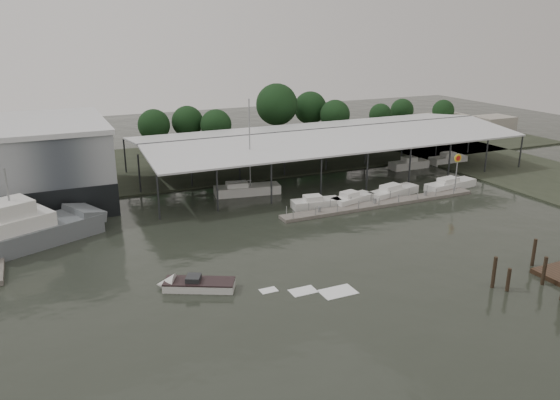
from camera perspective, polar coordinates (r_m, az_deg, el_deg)
name	(u,v)px	position (r m, az deg, el deg)	size (l,w,h in m)	color
ground	(315,253)	(55.59, 3.63, -5.52)	(200.00, 200.00, 0.00)	#242821
land_strip_far	(197,162)	(92.83, -8.70, 3.94)	(140.00, 30.00, 0.30)	#32382A
land_strip_east	(548,178)	(91.15, 26.21, 2.04)	(20.00, 60.00, 0.30)	#32382A
storage_warehouse	(6,165)	(76.71, -26.72, 3.31)	(24.50, 20.50, 10.50)	gray
covered_boat_shed	(327,133)	(85.29, 4.93, 7.01)	(58.24, 24.00, 6.96)	silver
floating_dock	(381,204)	(70.97, 10.53, -0.39)	(28.00, 2.00, 1.40)	slate
shell_fuel_sign	(457,166)	(77.32, 18.02, 3.41)	(1.10, 0.18, 5.55)	gray
distant_commercial_buildings	(460,124)	(124.06, 18.25, 7.55)	(22.00, 8.00, 4.00)	gray
grey_trawler	(25,232)	(62.50, -25.13, -3.00)	(16.77, 11.12, 8.84)	#585E61
white_sailboat	(246,190)	(74.37, -3.56, 1.09)	(9.19, 4.01, 13.11)	silver
speedboat_underway	(193,285)	(48.68, -9.10, -8.75)	(16.48, 9.40, 2.00)	silver
moored_cruiser_0	(316,203)	(68.92, 3.74, -0.31)	(6.41, 2.98, 1.70)	silver
moored_cruiser_1	(352,199)	(70.95, 7.55, 0.11)	(6.41, 3.63, 1.70)	silver
moored_cruiser_2	(393,192)	(74.96, 11.72, 0.85)	(8.32, 4.05, 1.70)	silver
moored_cruiser_3	(450,185)	(80.42, 17.35, 1.55)	(8.52, 3.29, 1.70)	silver
mooring_pilings	(534,278)	(52.76, 25.00, -7.39)	(7.26, 7.27, 3.51)	black
horizon_tree_line	(290,113)	(104.92, 1.03, 9.10)	(66.41, 11.53, 11.75)	black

